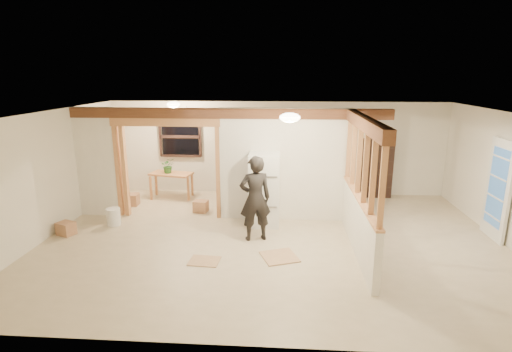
# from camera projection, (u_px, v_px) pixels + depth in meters

# --- Properties ---
(floor) EXTENTS (9.00, 6.50, 0.01)m
(floor) POSITION_uv_depth(u_px,v_px,m) (272.00, 240.00, 7.97)
(floor) COLOR beige
(floor) RESTS_ON ground
(ceiling) EXTENTS (9.00, 6.50, 0.01)m
(ceiling) POSITION_uv_depth(u_px,v_px,m) (273.00, 113.00, 7.35)
(ceiling) COLOR white
(wall_back) EXTENTS (9.00, 0.01, 2.50)m
(wall_back) POSITION_uv_depth(u_px,v_px,m) (276.00, 148.00, 10.80)
(wall_back) COLOR silver
(wall_back) RESTS_ON floor
(wall_front) EXTENTS (9.00, 0.01, 2.50)m
(wall_front) POSITION_uv_depth(u_px,v_px,m) (264.00, 252.00, 4.52)
(wall_front) COLOR silver
(wall_front) RESTS_ON floor
(wall_left) EXTENTS (0.01, 6.50, 2.50)m
(wall_left) POSITION_uv_depth(u_px,v_px,m) (47.00, 175.00, 7.96)
(wall_left) COLOR silver
(wall_left) RESTS_ON floor
(partition_left_stub) EXTENTS (0.90, 0.12, 2.50)m
(partition_left_stub) POSITION_uv_depth(u_px,v_px,m) (96.00, 162.00, 9.09)
(partition_left_stub) COLOR white
(partition_left_stub) RESTS_ON floor
(partition_center) EXTENTS (2.80, 0.12, 2.50)m
(partition_center) POSITION_uv_depth(u_px,v_px,m) (283.00, 165.00, 8.81)
(partition_center) COLOR white
(partition_center) RESTS_ON floor
(doorway_frame) EXTENTS (2.46, 0.14, 2.20)m
(doorway_frame) POSITION_uv_depth(u_px,v_px,m) (168.00, 170.00, 9.01)
(doorway_frame) COLOR tan
(doorway_frame) RESTS_ON floor
(header_beam_back) EXTENTS (7.00, 0.18, 0.22)m
(header_beam_back) POSITION_uv_depth(u_px,v_px,m) (228.00, 113.00, 8.60)
(header_beam_back) COLOR brown
(header_beam_back) RESTS_ON ceiling
(header_beam_right) EXTENTS (0.18, 3.30, 0.22)m
(header_beam_right) POSITION_uv_depth(u_px,v_px,m) (365.00, 123.00, 6.89)
(header_beam_right) COLOR brown
(header_beam_right) RESTS_ON ceiling
(pony_wall) EXTENTS (0.12, 3.20, 1.00)m
(pony_wall) POSITION_uv_depth(u_px,v_px,m) (358.00, 225.00, 7.35)
(pony_wall) COLOR white
(pony_wall) RESTS_ON floor
(stud_partition) EXTENTS (0.14, 3.20, 1.32)m
(stud_partition) POSITION_uv_depth(u_px,v_px,m) (362.00, 164.00, 7.06)
(stud_partition) COLOR tan
(stud_partition) RESTS_ON pony_wall
(window_back) EXTENTS (1.12, 0.10, 1.10)m
(window_back) POSITION_uv_depth(u_px,v_px,m) (180.00, 137.00, 10.82)
(window_back) COLOR black
(window_back) RESTS_ON wall_back
(french_door) EXTENTS (0.12, 0.86, 2.00)m
(french_door) POSITION_uv_depth(u_px,v_px,m) (498.00, 190.00, 7.82)
(french_door) COLOR white
(french_door) RESTS_ON floor
(ceiling_dome_main) EXTENTS (0.36, 0.36, 0.16)m
(ceiling_dome_main) POSITION_uv_depth(u_px,v_px,m) (290.00, 118.00, 6.85)
(ceiling_dome_main) COLOR #FFEABF
(ceiling_dome_main) RESTS_ON ceiling
(ceiling_dome_util) EXTENTS (0.32, 0.32, 0.14)m
(ceiling_dome_util) POSITION_uv_depth(u_px,v_px,m) (173.00, 104.00, 9.74)
(ceiling_dome_util) COLOR #FFEABF
(ceiling_dome_util) RESTS_ON ceiling
(hanging_bulb) EXTENTS (0.07, 0.07, 0.07)m
(hanging_bulb) POSITION_uv_depth(u_px,v_px,m) (187.00, 120.00, 9.11)
(hanging_bulb) COLOR #FFD88C
(hanging_bulb) RESTS_ON ceiling
(refrigerator) EXTENTS (0.65, 0.63, 1.58)m
(refrigerator) POSITION_uv_depth(u_px,v_px,m) (264.00, 190.00, 8.58)
(refrigerator) COLOR silver
(refrigerator) RESTS_ON floor
(woman) EXTENTS (0.71, 0.57, 1.70)m
(woman) POSITION_uv_depth(u_px,v_px,m) (255.00, 198.00, 7.77)
(woman) COLOR black
(woman) RESTS_ON floor
(work_table) EXTENTS (1.17, 0.75, 0.68)m
(work_table) POSITION_uv_depth(u_px,v_px,m) (172.00, 185.00, 10.57)
(work_table) COLOR tan
(work_table) RESTS_ON floor
(potted_plant) EXTENTS (0.44, 0.42, 0.39)m
(potted_plant) POSITION_uv_depth(u_px,v_px,m) (168.00, 166.00, 10.43)
(potted_plant) COLOR #245B25
(potted_plant) RESTS_ON work_table
(shop_vac) EXTENTS (0.61, 0.61, 0.61)m
(shop_vac) POSITION_uv_depth(u_px,v_px,m) (108.00, 193.00, 10.04)
(shop_vac) COLOR #AE250D
(shop_vac) RESTS_ON floor
(bookshelf) EXTENTS (0.78, 0.26, 1.57)m
(bookshelf) POSITION_uv_depth(u_px,v_px,m) (377.00, 168.00, 10.54)
(bookshelf) COLOR black
(bookshelf) RESTS_ON floor
(bucket) EXTENTS (0.32, 0.32, 0.38)m
(bucket) POSITION_uv_depth(u_px,v_px,m) (114.00, 217.00, 8.68)
(bucket) COLOR white
(bucket) RESTS_ON floor
(box_util_a) EXTENTS (0.35, 0.31, 0.27)m
(box_util_a) POSITION_uv_depth(u_px,v_px,m) (201.00, 206.00, 9.53)
(box_util_a) COLOR #A97552
(box_util_a) RESTS_ON floor
(box_util_b) EXTENTS (0.32, 0.32, 0.29)m
(box_util_b) POSITION_uv_depth(u_px,v_px,m) (132.00, 200.00, 10.01)
(box_util_b) COLOR #A97552
(box_util_b) RESTS_ON floor
(box_front) EXTENTS (0.40, 0.37, 0.26)m
(box_front) POSITION_uv_depth(u_px,v_px,m) (66.00, 228.00, 8.18)
(box_front) COLOR #A97552
(box_front) RESTS_ON floor
(floor_panel_near) EXTENTS (0.77, 0.77, 0.02)m
(floor_panel_near) POSITION_uv_depth(u_px,v_px,m) (279.00, 257.00, 7.19)
(floor_panel_near) COLOR tan
(floor_panel_near) RESTS_ON floor
(floor_panel_far) EXTENTS (0.55, 0.46, 0.02)m
(floor_panel_far) POSITION_uv_depth(u_px,v_px,m) (204.00, 261.00, 7.03)
(floor_panel_far) COLOR tan
(floor_panel_far) RESTS_ON floor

